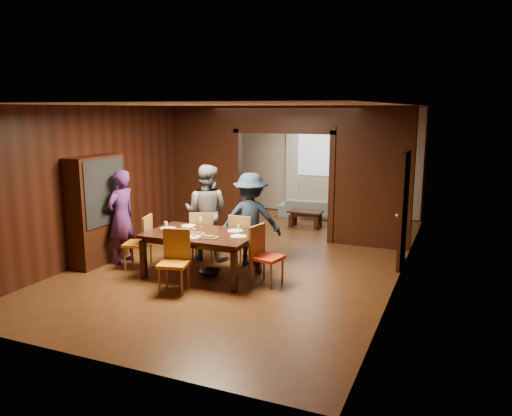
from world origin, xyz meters
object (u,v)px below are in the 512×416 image
at_px(sofa, 312,208).
at_px(coffee_table, 305,219).
at_px(chair_right, 267,256).
at_px(hutch, 97,210).
at_px(person_purple, 121,217).
at_px(chair_far_r, 245,240).
at_px(chair_left, 137,242).
at_px(chair_far_l, 204,236).
at_px(person_grey, 206,212).
at_px(person_navy, 251,219).
at_px(chair_near, 174,262).
at_px(dining_table, 202,254).

bearing_deg(sofa, coffee_table, 92.35).
height_order(chair_right, hutch, hutch).
bearing_deg(chair_right, person_purple, 99.54).
bearing_deg(chair_far_r, chair_left, 29.14).
height_order(chair_far_l, chair_far_r, same).
bearing_deg(person_grey, person_navy, 172.76).
distance_m(sofa, chair_left, 5.60).
bearing_deg(chair_right, person_grey, 71.57).
bearing_deg(sofa, person_grey, 73.45).
bearing_deg(person_navy, coffee_table, -108.54).
bearing_deg(person_navy, chair_far_r, 39.93).
relative_size(chair_far_l, hutch, 0.48).
bearing_deg(person_grey, chair_left, 41.31).
height_order(person_purple, chair_near, person_purple).
height_order(dining_table, coffee_table, dining_table).
bearing_deg(hutch, chair_near, -19.87).
bearing_deg(person_purple, chair_left, 76.91).
bearing_deg(coffee_table, chair_near, -96.73).
height_order(person_purple, chair_far_r, person_purple).
bearing_deg(chair_near, person_purple, 136.88).
xyz_separation_m(coffee_table, hutch, (-2.69, -4.26, 0.80)).
relative_size(dining_table, chair_far_l, 1.92).
distance_m(person_grey, chair_far_r, 0.95).
height_order(person_navy, chair_far_l, person_navy).
bearing_deg(person_grey, chair_far_l, 87.85).
relative_size(person_navy, coffee_table, 2.13).
distance_m(person_navy, chair_far_l, 0.98).
bearing_deg(dining_table, person_purple, 176.90).
bearing_deg(coffee_table, person_navy, -90.79).
height_order(chair_far_r, chair_near, same).
bearing_deg(chair_near, chair_right, 21.65).
height_order(person_navy, dining_table, person_navy).
bearing_deg(chair_far_l, person_purple, 8.10).
bearing_deg(person_grey, sofa, -107.99).
distance_m(person_purple, hutch, 0.46).
distance_m(dining_table, chair_far_l, 0.87).
relative_size(person_grey, chair_right, 1.87).
xyz_separation_m(person_navy, chair_left, (-1.79, -1.01, -0.37)).
bearing_deg(chair_far_l, person_grey, -103.29).
bearing_deg(chair_left, chair_far_r, 102.12).
distance_m(person_navy, chair_near, 1.89).
distance_m(coffee_table, chair_right, 4.19).
distance_m(person_purple, chair_near, 1.97).
height_order(person_grey, hutch, hutch).
bearing_deg(chair_near, dining_table, 73.43).
distance_m(chair_left, chair_far_r, 1.93).
bearing_deg(chair_left, hutch, -104.79).
height_order(person_grey, chair_near, person_grey).
xyz_separation_m(person_grey, chair_far_l, (0.01, -0.15, -0.42)).
xyz_separation_m(person_grey, person_navy, (0.91, 0.01, -0.06)).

